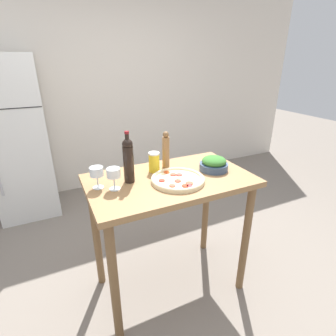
{
  "coord_description": "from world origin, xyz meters",
  "views": [
    {
      "loc": [
        -0.71,
        -1.45,
        1.71
      ],
      "look_at": [
        0.0,
        0.03,
        1.02
      ],
      "focal_mm": 28.0,
      "sensor_mm": 36.0,
      "label": 1
    }
  ],
  "objects_px": {
    "wine_bottle": "(128,159)",
    "wine_glass_near": "(113,174)",
    "wine_glass_far": "(97,173)",
    "pepper_mill": "(166,150)",
    "salt_canister": "(154,162)",
    "refrigerator": "(18,140)",
    "salad_bowl": "(214,164)",
    "homemade_pizza": "(178,179)"
  },
  "relations": [
    {
      "from": "refrigerator",
      "to": "pepper_mill",
      "type": "xyz_separation_m",
      "value": [
        1.06,
        -1.58,
        0.21
      ]
    },
    {
      "from": "refrigerator",
      "to": "wine_bottle",
      "type": "xyz_separation_m",
      "value": [
        0.74,
        -1.7,
        0.23
      ]
    },
    {
      "from": "wine_glass_far",
      "to": "salt_canister",
      "type": "xyz_separation_m",
      "value": [
        0.42,
        0.09,
        -0.03
      ]
    },
    {
      "from": "wine_glass_far",
      "to": "homemade_pizza",
      "type": "bearing_deg",
      "value": -15.57
    },
    {
      "from": "homemade_pizza",
      "to": "wine_bottle",
      "type": "bearing_deg",
      "value": 154.29
    },
    {
      "from": "wine_glass_near",
      "to": "salad_bowl",
      "type": "bearing_deg",
      "value": -1.28
    },
    {
      "from": "refrigerator",
      "to": "pepper_mill",
      "type": "distance_m",
      "value": 1.91
    },
    {
      "from": "wine_glass_far",
      "to": "salad_bowl",
      "type": "height_order",
      "value": "wine_glass_far"
    },
    {
      "from": "refrigerator",
      "to": "salad_bowl",
      "type": "relative_size",
      "value": 8.59
    },
    {
      "from": "pepper_mill",
      "to": "wine_glass_near",
      "type": "bearing_deg",
      "value": -157.8
    },
    {
      "from": "pepper_mill",
      "to": "homemade_pizza",
      "type": "relative_size",
      "value": 0.77
    },
    {
      "from": "wine_glass_near",
      "to": "wine_glass_far",
      "type": "bearing_deg",
      "value": 146.02
    },
    {
      "from": "salad_bowl",
      "to": "wine_bottle",
      "type": "bearing_deg",
      "value": 172.83
    },
    {
      "from": "homemade_pizza",
      "to": "salad_bowl",
      "type": "bearing_deg",
      "value": 10.65
    },
    {
      "from": "refrigerator",
      "to": "pepper_mill",
      "type": "bearing_deg",
      "value": -56.22
    },
    {
      "from": "pepper_mill",
      "to": "salad_bowl",
      "type": "relative_size",
      "value": 1.34
    },
    {
      "from": "wine_glass_far",
      "to": "pepper_mill",
      "type": "xyz_separation_m",
      "value": [
        0.52,
        0.12,
        0.03
      ]
    },
    {
      "from": "wine_glass_far",
      "to": "pepper_mill",
      "type": "relative_size",
      "value": 0.51
    },
    {
      "from": "refrigerator",
      "to": "salt_canister",
      "type": "relative_size",
      "value": 12.4
    },
    {
      "from": "pepper_mill",
      "to": "salt_canister",
      "type": "xyz_separation_m",
      "value": [
        -0.11,
        -0.03,
        -0.06
      ]
    },
    {
      "from": "wine_glass_far",
      "to": "homemade_pizza",
      "type": "relative_size",
      "value": 0.39
    },
    {
      "from": "wine_bottle",
      "to": "pepper_mill",
      "type": "bearing_deg",
      "value": 20.21
    },
    {
      "from": "pepper_mill",
      "to": "homemade_pizza",
      "type": "distance_m",
      "value": 0.28
    },
    {
      "from": "salt_canister",
      "to": "salad_bowl",
      "type": "bearing_deg",
      "value": -22.11
    },
    {
      "from": "refrigerator",
      "to": "homemade_pizza",
      "type": "distance_m",
      "value": 2.1
    },
    {
      "from": "wine_bottle",
      "to": "salad_bowl",
      "type": "distance_m",
      "value": 0.62
    },
    {
      "from": "refrigerator",
      "to": "homemade_pizza",
      "type": "height_order",
      "value": "refrigerator"
    },
    {
      "from": "salad_bowl",
      "to": "salt_canister",
      "type": "xyz_separation_m",
      "value": [
        -0.4,
        0.16,
        0.02
      ]
    },
    {
      "from": "refrigerator",
      "to": "salad_bowl",
      "type": "distance_m",
      "value": 2.23
    },
    {
      "from": "wine_glass_far",
      "to": "homemade_pizza",
      "type": "distance_m",
      "value": 0.52
    },
    {
      "from": "wine_glass_far",
      "to": "pepper_mill",
      "type": "bearing_deg",
      "value": 12.69
    },
    {
      "from": "wine_glass_near",
      "to": "refrigerator",
      "type": "bearing_deg",
      "value": 109.47
    },
    {
      "from": "salad_bowl",
      "to": "homemade_pizza",
      "type": "relative_size",
      "value": 0.58
    },
    {
      "from": "refrigerator",
      "to": "salad_bowl",
      "type": "height_order",
      "value": "refrigerator"
    },
    {
      "from": "wine_glass_near",
      "to": "wine_glass_far",
      "type": "xyz_separation_m",
      "value": [
        -0.09,
        0.06,
        0.0
      ]
    },
    {
      "from": "wine_glass_near",
      "to": "homemade_pizza",
      "type": "relative_size",
      "value": 0.39
    },
    {
      "from": "salad_bowl",
      "to": "homemade_pizza",
      "type": "height_order",
      "value": "salad_bowl"
    },
    {
      "from": "salad_bowl",
      "to": "salt_canister",
      "type": "height_order",
      "value": "salt_canister"
    },
    {
      "from": "salad_bowl",
      "to": "wine_glass_far",
      "type": "bearing_deg",
      "value": 174.68
    },
    {
      "from": "refrigerator",
      "to": "wine_bottle",
      "type": "relative_size",
      "value": 5.17
    },
    {
      "from": "wine_bottle",
      "to": "wine_glass_near",
      "type": "relative_size",
      "value": 2.45
    },
    {
      "from": "wine_bottle",
      "to": "homemade_pizza",
      "type": "bearing_deg",
      "value": -25.71
    }
  ]
}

